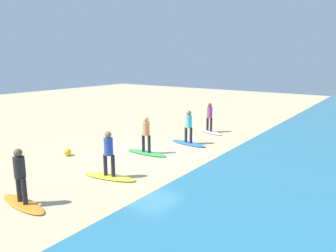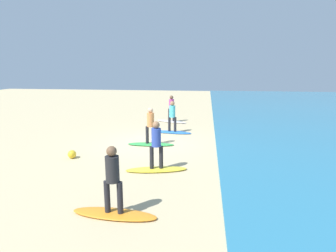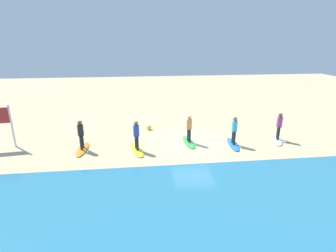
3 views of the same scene
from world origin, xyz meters
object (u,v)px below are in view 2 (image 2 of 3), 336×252
(surfer_white, at_px, (171,106))
(surfer_orange, at_px, (113,175))
(surfer_blue, at_px, (172,114))
(surfer_yellow, at_px, (156,142))
(surfboard_blue, at_px, (172,132))
(surfer_green, at_px, (151,123))
(surfboard_green, at_px, (151,144))
(beach_ball, at_px, (72,154))
(surfboard_yellow, at_px, (157,169))
(surfboard_orange, at_px, (114,214))
(surfboard_white, at_px, (171,121))

(surfer_white, height_order, surfer_orange, same)
(surfer_blue, relative_size, surfer_yellow, 1.00)
(surfboard_blue, xyz_separation_m, surfer_green, (2.53, -0.67, 0.99))
(surfer_yellow, bearing_deg, surfer_blue, -178.37)
(surfer_green, distance_m, surfer_yellow, 3.22)
(surfboard_blue, distance_m, surfboard_green, 2.62)
(surfer_blue, bearing_deg, surfboard_green, -14.78)
(surfer_blue, bearing_deg, surfboard_blue, 0.00)
(surfer_orange, distance_m, beach_ball, 5.03)
(surfboard_yellow, bearing_deg, surfboard_blue, 78.45)
(surfboard_green, relative_size, surfer_yellow, 1.28)
(surfer_blue, height_order, surfboard_yellow, surfer_blue)
(surfer_green, xyz_separation_m, surfer_orange, (6.17, 0.36, 0.00))
(surfer_blue, height_order, surfboard_orange, surfer_blue)
(surfboard_blue, bearing_deg, beach_ball, -117.82)
(surfboard_orange, height_order, surfer_orange, surfer_orange)
(surfer_blue, relative_size, surfboard_orange, 0.78)
(surfboard_white, height_order, surfboard_green, same)
(surfboard_green, bearing_deg, surfer_yellow, -78.66)
(surfboard_blue, bearing_deg, surfboard_orange, -84.95)
(surfboard_yellow, bearing_deg, surfer_blue, 78.45)
(surfboard_orange, bearing_deg, surfer_orange, -177.34)
(surfer_white, relative_size, surfboard_orange, 0.78)
(surfboard_blue, distance_m, surfboard_yellow, 5.65)
(surfboard_orange, bearing_deg, surfer_yellow, 83.86)
(surfboard_blue, distance_m, surfer_blue, 0.99)
(surfer_blue, distance_m, surfboard_green, 2.80)
(surfboard_white, distance_m, surfer_white, 0.99)
(surfboard_green, relative_size, surfer_orange, 1.28)
(surfboard_orange, distance_m, beach_ball, 4.95)
(surfboard_yellow, bearing_deg, surfer_yellow, 90.86)
(surfer_blue, bearing_deg, surfboard_orange, -2.05)
(surfboard_blue, height_order, surfer_yellow, surfer_yellow)
(surfer_white, xyz_separation_m, surfer_blue, (2.99, 0.42, 0.00))
(beach_ball, bearing_deg, surfer_yellow, 76.23)
(surfer_blue, distance_m, surfboard_orange, 8.76)
(surfer_blue, bearing_deg, surfer_orange, -2.05)
(surfboard_yellow, xyz_separation_m, beach_ball, (-0.86, -3.50, 0.12))
(surfer_white, height_order, beach_ball, surfer_white)
(surfer_white, distance_m, surfer_blue, 3.02)
(surfboard_green, xyz_separation_m, beach_ball, (2.26, -2.68, 0.12))
(surfer_blue, relative_size, beach_ball, 5.08)
(surfboard_blue, bearing_deg, surfboard_yellow, -81.27)
(surfboard_white, height_order, surfboard_orange, same)
(surfer_green, bearing_deg, surfboard_orange, 3.30)
(surfer_white, height_order, surfboard_orange, surfer_white)
(surfboard_white, relative_size, surfboard_green, 1.00)
(surfboard_orange, bearing_deg, surfer_green, 95.96)
(surfer_white, bearing_deg, surfer_green, -2.52)
(surfboard_white, xyz_separation_m, surfboard_green, (5.52, -0.24, 0.00))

